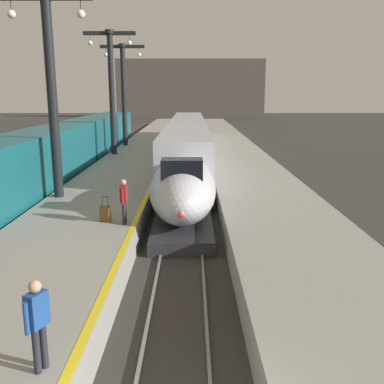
{
  "coord_description": "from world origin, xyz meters",
  "views": [
    {
      "loc": [
        0.38,
        -5.23,
        5.78
      ],
      "look_at": [
        0.36,
        12.16,
        1.8
      ],
      "focal_mm": 40.15,
      "sensor_mm": 36.0,
      "label": 1
    }
  ],
  "objects_px": {
    "station_column_mid": "(51,77)",
    "rolling_suitcase": "(106,213)",
    "highspeed_train_main": "(188,145)",
    "passenger_mid_platform": "(38,318)",
    "regional_train_adjacent": "(77,145)",
    "station_column_distant": "(124,85)",
    "station_column_far": "(112,81)",
    "passenger_near_edge": "(124,198)"
  },
  "relations": [
    {
      "from": "station_column_mid",
      "to": "passenger_near_edge",
      "type": "xyz_separation_m",
      "value": [
        3.77,
        -4.36,
        -4.46
      ]
    },
    {
      "from": "passenger_mid_platform",
      "to": "rolling_suitcase",
      "type": "distance_m",
      "value": 9.07
    },
    {
      "from": "highspeed_train_main",
      "to": "passenger_near_edge",
      "type": "bearing_deg",
      "value": -96.87
    },
    {
      "from": "regional_train_adjacent",
      "to": "passenger_mid_platform",
      "type": "distance_m",
      "value": 25.48
    },
    {
      "from": "station_column_distant",
      "to": "regional_train_adjacent",
      "type": "bearing_deg",
      "value": -103.65
    },
    {
      "from": "regional_train_adjacent",
      "to": "rolling_suitcase",
      "type": "xyz_separation_m",
      "value": [
        5.2,
        -15.78,
        -0.77
      ]
    },
    {
      "from": "regional_train_adjacent",
      "to": "station_column_distant",
      "type": "height_order",
      "value": "station_column_distant"
    },
    {
      "from": "regional_train_adjacent",
      "to": "station_column_mid",
      "type": "height_order",
      "value": "station_column_mid"
    },
    {
      "from": "highspeed_train_main",
      "to": "station_column_mid",
      "type": "bearing_deg",
      "value": -113.89
    },
    {
      "from": "station_column_distant",
      "to": "station_column_mid",
      "type": "bearing_deg",
      "value": -90.0
    },
    {
      "from": "station_column_distant",
      "to": "passenger_near_edge",
      "type": "distance_m",
      "value": 25.83
    },
    {
      "from": "passenger_near_edge",
      "to": "rolling_suitcase",
      "type": "bearing_deg",
      "value": 157.6
    },
    {
      "from": "regional_train_adjacent",
      "to": "passenger_near_edge",
      "type": "bearing_deg",
      "value": -69.65
    },
    {
      "from": "station_column_far",
      "to": "highspeed_train_main",
      "type": "bearing_deg",
      "value": -13.67
    },
    {
      "from": "station_column_far",
      "to": "station_column_mid",
      "type": "bearing_deg",
      "value": -90.0
    },
    {
      "from": "station_column_mid",
      "to": "station_column_far",
      "type": "xyz_separation_m",
      "value": [
        0.0,
        14.76,
        0.24
      ]
    },
    {
      "from": "passenger_near_edge",
      "to": "station_column_distant",
      "type": "bearing_deg",
      "value": 98.52
    },
    {
      "from": "highspeed_train_main",
      "to": "passenger_mid_platform",
      "type": "bearing_deg",
      "value": -94.88
    },
    {
      "from": "highspeed_train_main",
      "to": "station_column_mid",
      "type": "xyz_separation_m",
      "value": [
        -5.9,
        -13.32,
        4.57
      ]
    },
    {
      "from": "station_column_distant",
      "to": "passenger_mid_platform",
      "type": "height_order",
      "value": "station_column_distant"
    },
    {
      "from": "station_column_far",
      "to": "station_column_distant",
      "type": "height_order",
      "value": "station_column_far"
    },
    {
      "from": "station_column_mid",
      "to": "station_column_far",
      "type": "height_order",
      "value": "station_column_far"
    },
    {
      "from": "station_column_mid",
      "to": "regional_train_adjacent",
      "type": "bearing_deg",
      "value": 100.62
    },
    {
      "from": "highspeed_train_main",
      "to": "rolling_suitcase",
      "type": "bearing_deg",
      "value": -99.5
    },
    {
      "from": "highspeed_train_main",
      "to": "station_column_mid",
      "type": "height_order",
      "value": "station_column_mid"
    },
    {
      "from": "highspeed_train_main",
      "to": "passenger_mid_platform",
      "type": "distance_m",
      "value": 26.48
    },
    {
      "from": "highspeed_train_main",
      "to": "station_column_far",
      "type": "height_order",
      "value": "station_column_far"
    },
    {
      "from": "regional_train_adjacent",
      "to": "station_column_mid",
      "type": "relative_size",
      "value": 4.05
    },
    {
      "from": "highspeed_train_main",
      "to": "passenger_near_edge",
      "type": "xyz_separation_m",
      "value": [
        -2.13,
        -17.68,
        0.11
      ]
    },
    {
      "from": "highspeed_train_main",
      "to": "regional_train_adjacent",
      "type": "distance_m",
      "value": 8.26
    },
    {
      "from": "station_column_mid",
      "to": "rolling_suitcase",
      "type": "xyz_separation_m",
      "value": [
        3.0,
        -4.04,
        -5.14
      ]
    },
    {
      "from": "station_column_far",
      "to": "passenger_near_edge",
      "type": "relative_size",
      "value": 5.61
    },
    {
      "from": "station_column_distant",
      "to": "passenger_near_edge",
      "type": "relative_size",
      "value": 5.41
    },
    {
      "from": "regional_train_adjacent",
      "to": "passenger_mid_platform",
      "type": "height_order",
      "value": "regional_train_adjacent"
    },
    {
      "from": "regional_train_adjacent",
      "to": "passenger_near_edge",
      "type": "xyz_separation_m",
      "value": [
        5.97,
        -16.1,
        -0.09
      ]
    },
    {
      "from": "highspeed_train_main",
      "to": "station_column_far",
      "type": "xyz_separation_m",
      "value": [
        -5.9,
        1.43,
        4.81
      ]
    },
    {
      "from": "station_column_mid",
      "to": "passenger_near_edge",
      "type": "distance_m",
      "value": 7.29
    },
    {
      "from": "regional_train_adjacent",
      "to": "rolling_suitcase",
      "type": "relative_size",
      "value": 37.27
    },
    {
      "from": "passenger_mid_platform",
      "to": "highspeed_train_main",
      "type": "bearing_deg",
      "value": 85.12
    },
    {
      "from": "station_column_distant",
      "to": "passenger_near_edge",
      "type": "xyz_separation_m",
      "value": [
        3.77,
        -25.15,
        -4.51
      ]
    },
    {
      "from": "regional_train_adjacent",
      "to": "passenger_near_edge",
      "type": "relative_size",
      "value": 21.66
    },
    {
      "from": "highspeed_train_main",
      "to": "passenger_near_edge",
      "type": "height_order",
      "value": "highspeed_train_main"
    }
  ]
}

